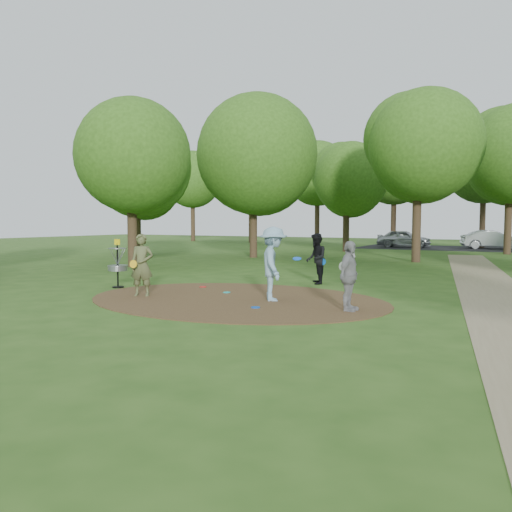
% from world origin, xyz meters
% --- Properties ---
extents(ground, '(100.00, 100.00, 0.00)m').
position_xyz_m(ground, '(0.00, 0.00, 0.00)').
color(ground, '#2D5119').
rests_on(ground, ground).
extents(dirt_clearing, '(8.40, 8.40, 0.02)m').
position_xyz_m(dirt_clearing, '(0.00, 0.00, 0.01)').
color(dirt_clearing, '#47301C').
rests_on(dirt_clearing, ground).
extents(footpath, '(7.55, 39.89, 0.01)m').
position_xyz_m(footpath, '(6.50, 2.00, 0.01)').
color(footpath, '#8C7A5B').
rests_on(footpath, ground).
extents(parking_lot, '(14.00, 8.00, 0.01)m').
position_xyz_m(parking_lot, '(2.00, 30.00, 0.00)').
color(parking_lot, black).
rests_on(parking_lot, ground).
extents(player_observer_with_disc, '(0.76, 0.65, 1.77)m').
position_xyz_m(player_observer_with_disc, '(-2.56, -0.78, 0.88)').
color(player_observer_with_disc, '#525933').
rests_on(player_observer_with_disc, ground).
extents(player_throwing_with_disc, '(1.46, 1.46, 1.97)m').
position_xyz_m(player_throwing_with_disc, '(1.04, 0.22, 0.98)').
color(player_throwing_with_disc, '#7FA7BD').
rests_on(player_throwing_with_disc, ground).
extents(player_walking_with_disc, '(0.93, 1.02, 1.71)m').
position_xyz_m(player_walking_with_disc, '(0.73, 4.10, 0.85)').
color(player_walking_with_disc, black).
rests_on(player_walking_with_disc, ground).
extents(player_waiting_with_disc, '(0.49, 0.99, 1.65)m').
position_xyz_m(player_waiting_with_disc, '(3.27, -0.32, 0.83)').
color(player_waiting_with_disc, gray).
rests_on(player_waiting_with_disc, ground).
extents(disc_ground_cyan, '(0.22, 0.22, 0.02)m').
position_xyz_m(disc_ground_cyan, '(-0.78, 0.84, 0.03)').
color(disc_ground_cyan, '#17BDB6').
rests_on(disc_ground_cyan, dirt_clearing).
extents(disc_ground_blue, '(0.22, 0.22, 0.02)m').
position_xyz_m(disc_ground_blue, '(1.16, -1.00, 0.03)').
color(disc_ground_blue, blue).
rests_on(disc_ground_blue, dirt_clearing).
extents(disc_ground_red, '(0.22, 0.22, 0.02)m').
position_xyz_m(disc_ground_red, '(-2.10, 1.55, 0.03)').
color(disc_ground_red, red).
rests_on(disc_ground_red, dirt_clearing).
extents(car_left, '(4.27, 1.89, 1.43)m').
position_xyz_m(car_left, '(-1.60, 29.57, 0.71)').
color(car_left, '#A2A6AA').
rests_on(car_left, ground).
extents(car_right, '(4.57, 2.62, 1.42)m').
position_xyz_m(car_right, '(4.79, 30.35, 0.71)').
color(car_right, '#999CA0').
rests_on(car_right, ground).
extents(disc_golf_basket, '(0.63, 0.63, 1.54)m').
position_xyz_m(disc_golf_basket, '(-4.50, 0.30, 0.87)').
color(disc_golf_basket, black).
rests_on(disc_golf_basket, ground).
extents(tree_ring, '(37.29, 45.39, 9.19)m').
position_xyz_m(tree_ring, '(1.37, 9.54, 5.28)').
color(tree_ring, '#332316').
rests_on(tree_ring, ground).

